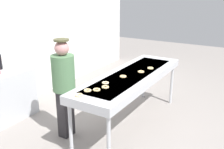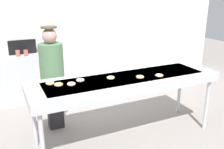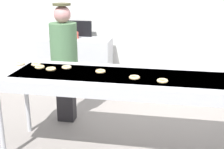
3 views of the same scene
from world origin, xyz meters
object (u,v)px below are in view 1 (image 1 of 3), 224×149
at_px(plain_donut_1, 141,72).
at_px(plain_donut_6, 105,83).
at_px(plain_donut_5, 123,76).
at_px(plain_donut_4, 150,68).
at_px(plain_donut_7, 105,87).
at_px(fryer_conveyor, 131,78).
at_px(plain_donut_3, 88,90).
at_px(worker_baker, 64,82).
at_px(plain_donut_2, 79,95).
at_px(prep_counter, 0,99).
at_px(plain_donut_0, 97,90).

distance_m(plain_donut_1, plain_donut_6, 0.85).
distance_m(plain_donut_5, plain_donut_6, 0.43).
height_order(plain_donut_4, plain_donut_6, same).
xyz_separation_m(plain_donut_4, plain_donut_7, (-1.27, 0.20, 0.00)).
bearing_deg(plain_donut_5, fryer_conveyor, -9.16).
xyz_separation_m(plain_donut_3, plain_donut_5, (0.83, -0.14, 0.00)).
bearing_deg(worker_baker, plain_donut_5, 145.61).
relative_size(plain_donut_2, plain_donut_3, 1.00).
xyz_separation_m(fryer_conveyor, plain_donut_1, (0.16, -0.11, 0.09)).
bearing_deg(plain_donut_7, plain_donut_4, -8.85).
bearing_deg(plain_donut_3, plain_donut_2, 179.77).
bearing_deg(plain_donut_2, plain_donut_5, -7.70).
xyz_separation_m(plain_donut_7, worker_baker, (-0.09, 0.74, -0.03)).
xyz_separation_m(fryer_conveyor, worker_baker, (-0.91, 0.77, 0.06)).
bearing_deg(plain_donut_1, plain_donut_3, 166.76).
xyz_separation_m(plain_donut_3, prep_counter, (-0.12, 1.93, -0.53)).
bearing_deg(prep_counter, plain_donut_4, -54.44).
relative_size(plain_donut_0, worker_baker, 0.07).
distance_m(plain_donut_1, plain_donut_4, 0.30).
bearing_deg(fryer_conveyor, plain_donut_1, -34.57).
distance_m(plain_donut_4, plain_donut_7, 1.28).
height_order(plain_donut_3, prep_counter, plain_donut_3).
height_order(plain_donut_4, prep_counter, plain_donut_4).
distance_m(plain_donut_5, prep_counter, 2.33).
xyz_separation_m(plain_donut_0, plain_donut_2, (-0.29, 0.10, 0.00)).
height_order(plain_donut_6, worker_baker, worker_baker).
bearing_deg(plain_donut_6, plain_donut_3, 172.67).
height_order(fryer_conveyor, plain_donut_0, plain_donut_0).
height_order(fryer_conveyor, plain_donut_5, plain_donut_5).
height_order(plain_donut_1, plain_donut_2, same).
relative_size(plain_donut_0, plain_donut_5, 1.00).
bearing_deg(plain_donut_3, plain_donut_4, -12.86).
height_order(plain_donut_6, plain_donut_7, same).
distance_m(plain_donut_0, prep_counter, 2.11).
bearing_deg(plain_donut_7, plain_donut_5, 0.98).
bearing_deg(worker_baker, plain_donut_3, 88.30).
bearing_deg(plain_donut_3, plain_donut_5, -9.52).
relative_size(plain_donut_4, plain_donut_6, 1.00).
xyz_separation_m(plain_donut_3, plain_donut_7, (0.25, -0.15, 0.00)).
bearing_deg(worker_baker, plain_donut_4, 158.35).
distance_m(plain_donut_1, prep_counter, 2.64).
relative_size(plain_donut_1, plain_donut_5, 1.00).
bearing_deg(plain_donut_4, worker_baker, 145.51).
relative_size(fryer_conveyor, worker_baker, 1.67).
distance_m(plain_donut_0, plain_donut_3, 0.13).
bearing_deg(plain_donut_1, plain_donut_6, 163.95).
height_order(plain_donut_5, worker_baker, worker_baker).
relative_size(plain_donut_1, plain_donut_2, 1.00).
xyz_separation_m(plain_donut_0, plain_donut_7, (0.16, -0.05, 0.00)).
distance_m(plain_donut_1, plain_donut_5, 0.42).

